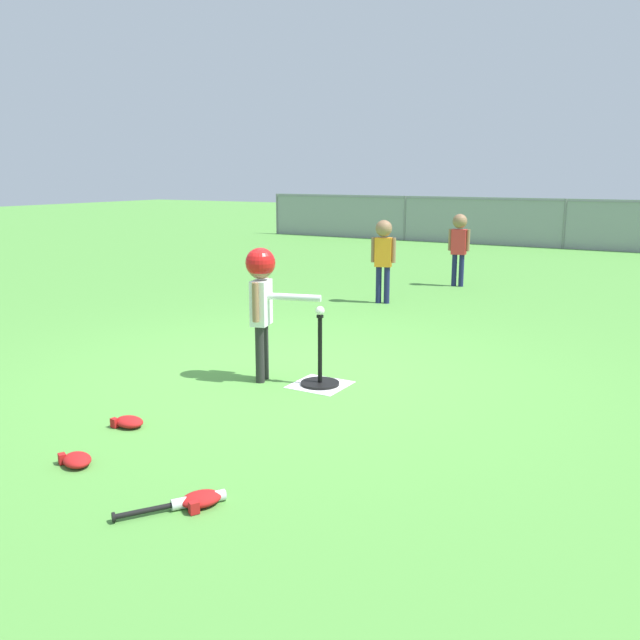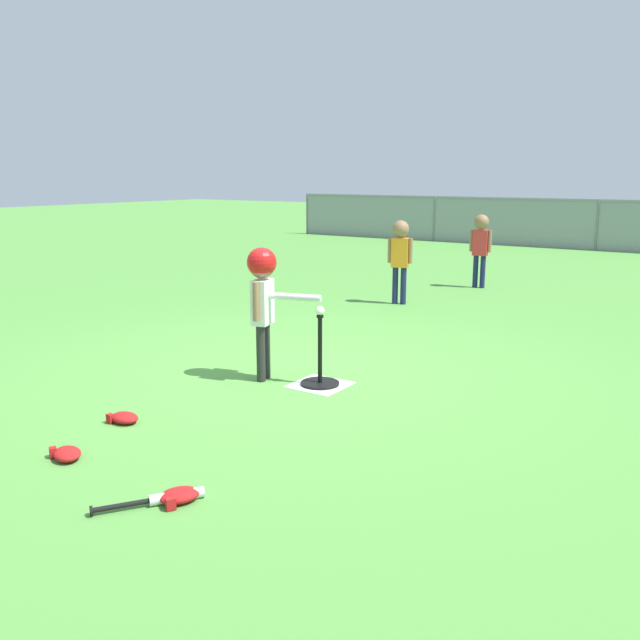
# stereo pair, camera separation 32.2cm
# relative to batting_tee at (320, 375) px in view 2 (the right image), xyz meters

# --- Properties ---
(ground_plane) EXTENTS (60.00, 60.00, 0.00)m
(ground_plane) POSITION_rel_batting_tee_xyz_m (-0.39, 0.21, -0.09)
(ground_plane) COLOR #51933D
(home_plate) EXTENTS (0.44, 0.44, 0.01)m
(home_plate) POSITION_rel_batting_tee_xyz_m (0.00, -0.00, -0.08)
(home_plate) COLOR white
(home_plate) RESTS_ON ground_plane
(batting_tee) EXTENTS (0.32, 0.32, 0.59)m
(batting_tee) POSITION_rel_batting_tee_xyz_m (0.00, 0.00, 0.00)
(batting_tee) COLOR black
(batting_tee) RESTS_ON ground_plane
(baseball_on_tee) EXTENTS (0.07, 0.07, 0.07)m
(baseball_on_tee) POSITION_rel_batting_tee_xyz_m (0.00, -0.00, 0.54)
(baseball_on_tee) COLOR white
(baseball_on_tee) RESTS_ON batting_tee
(batter_child) EXTENTS (0.62, 0.32, 1.12)m
(batter_child) POSITION_rel_batting_tee_xyz_m (-0.48, -0.13, 0.71)
(batter_child) COLOR #262626
(batter_child) RESTS_ON ground_plane
(fielder_deep_center) EXTENTS (0.32, 0.22, 1.11)m
(fielder_deep_center) POSITION_rel_batting_tee_xyz_m (-1.11, 3.56, 0.63)
(fielder_deep_center) COLOR #191E4C
(fielder_deep_center) RESTS_ON ground_plane
(fielder_deep_left) EXTENTS (0.33, 0.22, 1.11)m
(fielder_deep_left) POSITION_rel_batting_tee_xyz_m (-0.71, 5.43, 0.63)
(fielder_deep_left) COLOR #191E4C
(fielder_deep_left) RESTS_ON ground_plane
(spare_bat_silver) EXTENTS (0.38, 0.51, 0.06)m
(spare_bat_silver) POSITION_rel_batting_tee_xyz_m (0.46, -2.17, -0.06)
(spare_bat_silver) COLOR silver
(spare_bat_silver) RESTS_ON ground_plane
(glove_by_plate) EXTENTS (0.23, 0.18, 0.07)m
(glove_by_plate) POSITION_rel_batting_tee_xyz_m (-0.66, -1.48, -0.05)
(glove_by_plate) COLOR #B21919
(glove_by_plate) RESTS_ON ground_plane
(glove_near_bats) EXTENTS (0.27, 0.24, 0.07)m
(glove_near_bats) POSITION_rel_batting_tee_xyz_m (-0.46, -2.10, -0.05)
(glove_near_bats) COLOR #B21919
(glove_near_bats) RESTS_ON ground_plane
(glove_tossed_aside) EXTENTS (0.25, 0.27, 0.07)m
(glove_tossed_aside) POSITION_rel_batting_tee_xyz_m (0.51, -2.12, -0.05)
(glove_tossed_aside) COLOR #B21919
(glove_tossed_aside) RESTS_ON ground_plane
(outfield_fence) EXTENTS (16.06, 0.06, 1.15)m
(outfield_fence) POSITION_rel_batting_tee_xyz_m (-0.39, 11.89, 0.53)
(outfield_fence) COLOR slate
(outfield_fence) RESTS_ON ground_plane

